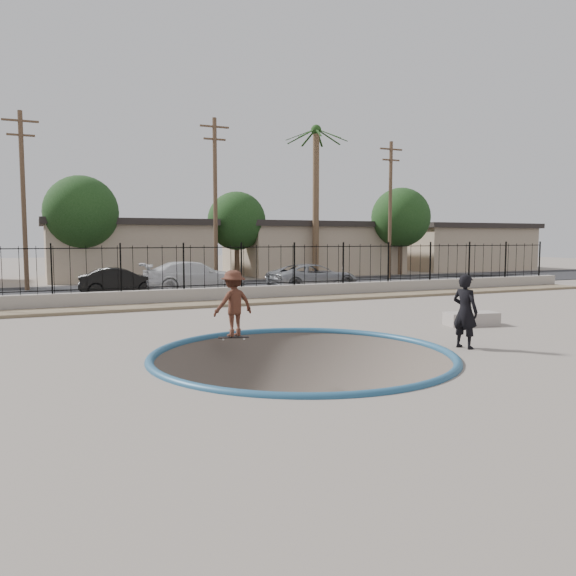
# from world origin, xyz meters

# --- Properties ---
(ground) EXTENTS (120.00, 120.00, 2.20)m
(ground) POSITION_xyz_m (0.00, 12.00, -1.10)
(ground) COLOR gray
(ground) RESTS_ON ground
(bowl_pit) EXTENTS (6.84, 6.84, 1.80)m
(bowl_pit) POSITION_xyz_m (0.00, -1.00, 0.00)
(bowl_pit) COLOR #4B413A
(bowl_pit) RESTS_ON ground
(coping_ring) EXTENTS (7.04, 7.04, 0.20)m
(coping_ring) POSITION_xyz_m (0.00, -1.00, 0.00)
(coping_ring) COLOR #235173
(coping_ring) RESTS_ON ground
(rock_strip) EXTENTS (42.00, 1.60, 0.11)m
(rock_strip) POSITION_xyz_m (0.00, 9.20, 0.06)
(rock_strip) COLOR #857257
(rock_strip) RESTS_ON ground
(retaining_wall) EXTENTS (42.00, 0.45, 0.60)m
(retaining_wall) POSITION_xyz_m (0.00, 10.30, 0.30)
(retaining_wall) COLOR #A1998D
(retaining_wall) RESTS_ON ground
(fence) EXTENTS (40.00, 0.04, 1.80)m
(fence) POSITION_xyz_m (0.00, 10.30, 1.50)
(fence) COLOR black
(fence) RESTS_ON retaining_wall
(street) EXTENTS (90.00, 8.00, 0.04)m
(street) POSITION_xyz_m (0.00, 17.00, 0.02)
(street) COLOR black
(street) RESTS_ON ground
(house_center) EXTENTS (10.60, 8.60, 3.90)m
(house_center) POSITION_xyz_m (0.00, 26.50, 1.97)
(house_center) COLOR tan
(house_center) RESTS_ON ground
(house_east) EXTENTS (12.60, 8.60, 3.90)m
(house_east) POSITION_xyz_m (14.00, 26.50, 1.97)
(house_east) COLOR tan
(house_east) RESTS_ON ground
(house_east_far) EXTENTS (11.60, 8.60, 3.90)m
(house_east_far) POSITION_xyz_m (28.00, 26.50, 1.97)
(house_east_far) COLOR tan
(house_east_far) RESTS_ON ground
(palm_right) EXTENTS (2.30, 2.30, 10.30)m
(palm_right) POSITION_xyz_m (12.00, 22.00, 7.33)
(palm_right) COLOR brown
(palm_right) RESTS_ON ground
(utility_pole_left) EXTENTS (1.70, 0.24, 9.00)m
(utility_pole_left) POSITION_xyz_m (-6.00, 19.00, 4.70)
(utility_pole_left) COLOR #473323
(utility_pole_left) RESTS_ON ground
(utility_pole_mid) EXTENTS (1.70, 0.24, 9.50)m
(utility_pole_mid) POSITION_xyz_m (4.00, 19.00, 4.96)
(utility_pole_mid) COLOR #473323
(utility_pole_mid) RESTS_ON ground
(utility_pole_right) EXTENTS (1.70, 0.24, 9.00)m
(utility_pole_right) POSITION_xyz_m (16.00, 19.00, 4.70)
(utility_pole_right) COLOR #473323
(utility_pole_right) RESTS_ON ground
(street_tree_left) EXTENTS (4.32, 4.32, 6.36)m
(street_tree_left) POSITION_xyz_m (-3.00, 23.00, 4.19)
(street_tree_left) COLOR #473323
(street_tree_left) RESTS_ON ground
(street_tree_mid) EXTENTS (3.96, 3.96, 5.83)m
(street_tree_mid) POSITION_xyz_m (7.00, 24.00, 3.84)
(street_tree_mid) COLOR #473323
(street_tree_mid) RESTS_ON ground
(street_tree_right) EXTENTS (4.32, 4.32, 6.36)m
(street_tree_right) POSITION_xyz_m (19.00, 22.00, 4.19)
(street_tree_right) COLOR #473323
(street_tree_right) RESTS_ON ground
(skater) EXTENTS (1.24, 0.87, 1.75)m
(skater) POSITION_xyz_m (-0.78, 1.60, 0.87)
(skater) COLOR brown
(skater) RESTS_ON ground
(skateboard) EXTENTS (0.84, 0.42, 0.07)m
(skateboard) POSITION_xyz_m (-0.78, 1.60, 0.06)
(skateboard) COLOR black
(skateboard) RESTS_ON ground
(videographer) EXTENTS (0.59, 0.75, 1.81)m
(videographer) POSITION_xyz_m (4.00, -1.81, 0.91)
(videographer) COLOR black
(videographer) RESTS_ON ground
(concrete_ledge) EXTENTS (1.71, 1.00, 0.40)m
(concrete_ledge) POSITION_xyz_m (6.72, 0.95, 0.20)
(concrete_ledge) COLOR #9C928A
(concrete_ledge) RESTS_ON ground
(car_b) EXTENTS (3.85, 1.51, 1.25)m
(car_b) POSITION_xyz_m (-1.91, 15.00, 0.66)
(car_b) COLOR black
(car_b) RESTS_ON street
(car_c) EXTENTS (5.17, 2.17, 1.49)m
(car_c) POSITION_xyz_m (1.66, 15.00, 0.78)
(car_c) COLOR silver
(car_c) RESTS_ON street
(car_d) EXTENTS (4.95, 2.60, 1.33)m
(car_d) POSITION_xyz_m (7.51, 13.40, 0.70)
(car_d) COLOR gray
(car_d) RESTS_ON street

